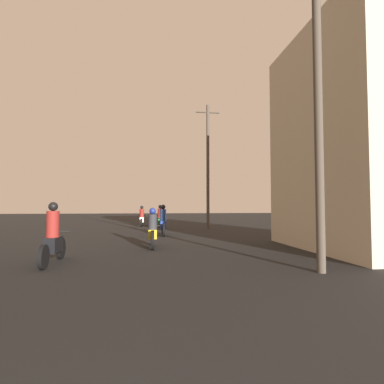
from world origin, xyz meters
The scene contains 8 objects.
motorcycle_black centered at (-1.69, 8.42, 0.66)m, with size 0.60×2.08×1.64m.
motorcycle_yellow centered at (0.96, 11.13, 0.59)m, with size 0.60×1.93×1.46m.
motorcycle_blue centered at (1.56, 15.70, 0.64)m, with size 0.60×2.16×1.59m.
motorcycle_green centered at (1.57, 20.16, 0.63)m, with size 0.60×2.10×1.58m.
motorcycle_white centered at (0.30, 22.74, 0.62)m, with size 0.60×1.96×1.53m.
building_right_near centered at (8.37, 9.60, 3.91)m, with size 4.38×6.01×7.82m.
utility_pole_near centered at (4.75, 6.43, 4.41)m, with size 1.60×0.20×8.49m.
utility_pole_far centered at (4.72, 19.53, 4.33)m, with size 1.60×0.20×8.32m.
Camera 1 is at (0.82, -0.01, 1.54)m, focal length 28.00 mm.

